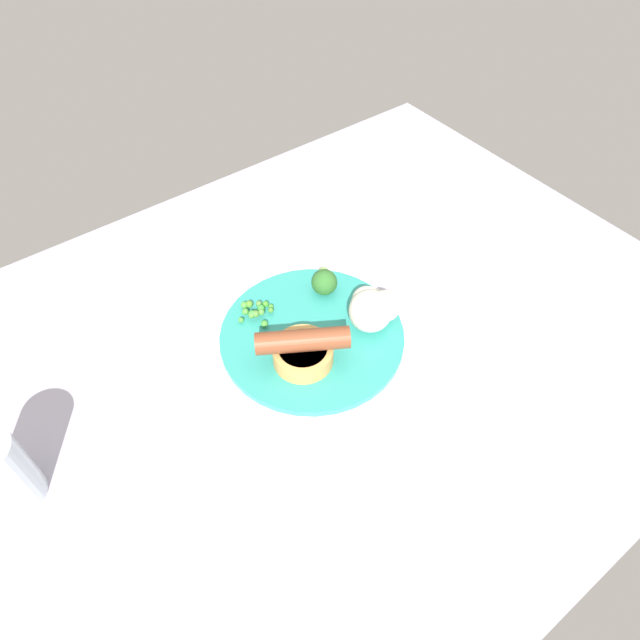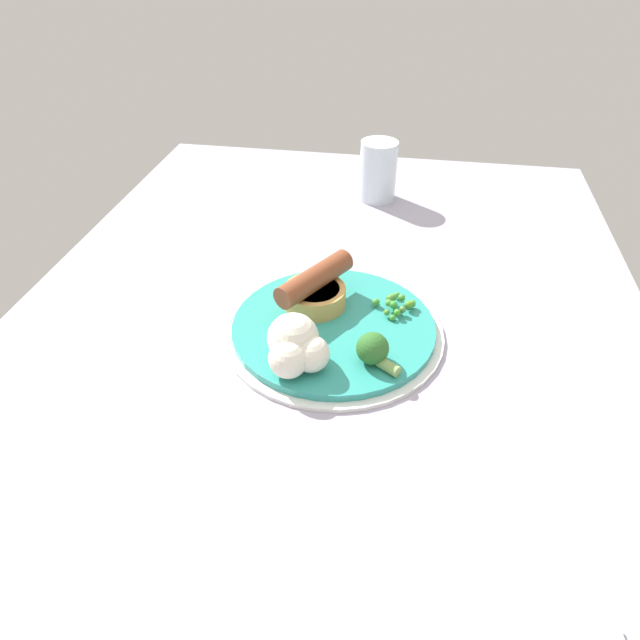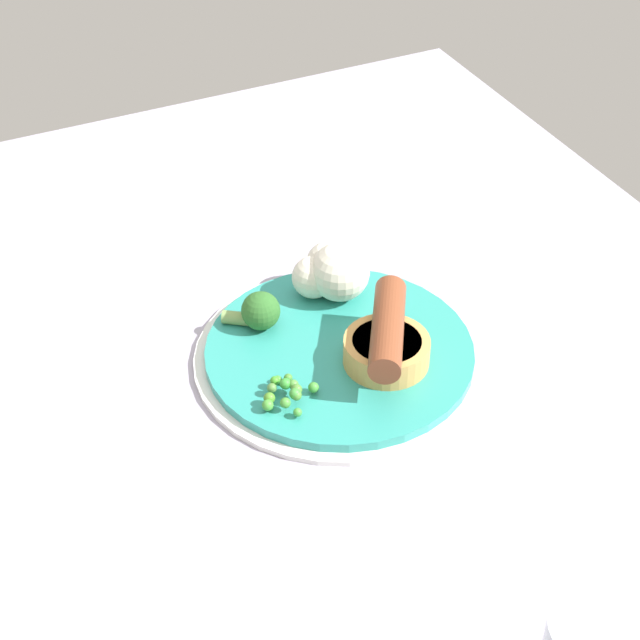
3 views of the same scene
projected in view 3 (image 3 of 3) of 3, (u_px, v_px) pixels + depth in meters
The scene contains 6 objects.
dining_table at pixel (363, 384), 96.11cm from camera, with size 110.00×80.00×3.00cm, color #9E99AD.
dinner_plate at pixel (339, 355), 96.07cm from camera, with size 26.29×26.29×1.40cm.
sausage_pudding at pixel (387, 342), 92.65cm from camera, with size 11.25×8.29×5.30cm.
pea_pile at pixel (287, 392), 89.68cm from camera, with size 5.35×5.34×1.74cm.
broccoli_floret_near at pixel (259, 311), 96.92cm from camera, with size 4.39×5.12×3.59cm.
cauliflower_floret at pixel (331, 271), 100.39cm from camera, with size 7.48×7.05×5.62cm.
Camera 3 is at (-62.48, 33.92, 66.55)cm, focal length 60.00 mm.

